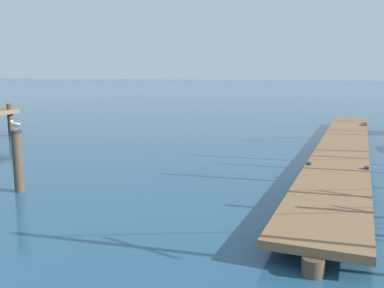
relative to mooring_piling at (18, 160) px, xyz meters
name	(u,v)px	position (x,y,z in m)	size (l,w,h in m)	color
floating_dock	(343,147)	(8.13, 8.20, -0.51)	(2.47, 21.27, 0.53)	brown
mooring_piling	(18,160)	(0.00, 0.00, 0.00)	(0.30, 0.30, 1.67)	#4C3D2D
perched_seagull	(16,125)	(0.01, 0.00, 0.95)	(0.38, 0.15, 0.27)	gold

